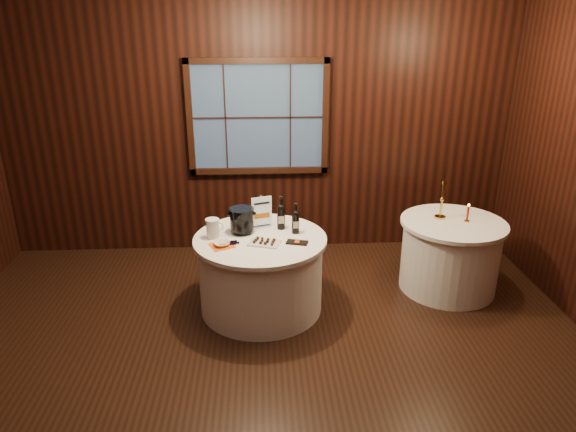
{
  "coord_description": "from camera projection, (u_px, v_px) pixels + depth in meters",
  "views": [
    {
      "loc": [
        0.02,
        -3.5,
        2.74
      ],
      "look_at": [
        0.26,
        0.9,
        1.02
      ],
      "focal_mm": 32.0,
      "sensor_mm": 36.0,
      "label": 1
    }
  ],
  "objects": [
    {
      "name": "main_table",
      "position": [
        261.0,
        273.0,
        5.04
      ],
      "size": [
        1.28,
        1.28,
        0.77
      ],
      "color": "white",
      "rests_on": "ground"
    },
    {
      "name": "brass_candlestick",
      "position": [
        441.0,
        205.0,
        5.32
      ],
      "size": [
        0.12,
        0.12,
        0.41
      ],
      "color": "gold",
      "rests_on": "side_table"
    },
    {
      "name": "side_table",
      "position": [
        450.0,
        255.0,
        5.43
      ],
      "size": [
        1.08,
        1.08,
        0.77
      ],
      "color": "white",
      "rests_on": "ground"
    },
    {
      "name": "glass_pitcher",
      "position": [
        213.0,
        228.0,
        4.87
      ],
      "size": [
        0.17,
        0.13,
        0.19
      ],
      "rotation": [
        0.0,
        0.0,
        0.41
      ],
      "color": "white",
      "rests_on": "main_table"
    },
    {
      "name": "port_bottle_left",
      "position": [
        281.0,
        215.0,
        5.06
      ],
      "size": [
        0.08,
        0.08,
        0.34
      ],
      "rotation": [
        0.0,
        0.0,
        0.01
      ],
      "color": "black",
      "rests_on": "main_table"
    },
    {
      "name": "chocolate_box",
      "position": [
        297.0,
        242.0,
        4.78
      ],
      "size": [
        0.22,
        0.15,
        0.02
      ],
      "primitive_type": "cube",
      "rotation": [
        0.0,
        0.0,
        -0.28
      ],
      "color": "black",
      "rests_on": "main_table"
    },
    {
      "name": "sign_stand",
      "position": [
        261.0,
        216.0,
        5.1
      ],
      "size": [
        0.2,
        0.15,
        0.33
      ],
      "rotation": [
        0.0,
        0.0,
        0.32
      ],
      "color": "silver",
      "rests_on": "main_table"
    },
    {
      "name": "red_candle",
      "position": [
        468.0,
        215.0,
        5.25
      ],
      "size": [
        0.05,
        0.05,
        0.2
      ],
      "color": "gold",
      "rests_on": "side_table"
    },
    {
      "name": "ground",
      "position": [
        263.0,
        371.0,
        4.25
      ],
      "size": [
        6.0,
        6.0,
        0.0
      ],
      "primitive_type": "plane",
      "color": "black",
      "rests_on": "ground"
    },
    {
      "name": "ice_bucket",
      "position": [
        242.0,
        220.0,
        4.97
      ],
      "size": [
        0.25,
        0.25,
        0.25
      ],
      "color": "black",
      "rests_on": "main_table"
    },
    {
      "name": "port_bottle_right",
      "position": [
        296.0,
        220.0,
        4.96
      ],
      "size": [
        0.07,
        0.08,
        0.31
      ],
      "rotation": [
        0.0,
        0.0,
        0.05
      ],
      "color": "black",
      "rests_on": "main_table"
    },
    {
      "name": "grape_bunch",
      "position": [
        234.0,
        243.0,
        4.75
      ],
      "size": [
        0.15,
        0.06,
        0.03
      ],
      "rotation": [
        0.0,
        0.0,
        0.1
      ],
      "color": "black",
      "rests_on": "main_table"
    },
    {
      "name": "back_wall",
      "position": [
        258.0,
        126.0,
        6.0
      ],
      "size": [
        6.0,
        0.1,
        3.0
      ],
      "color": "black",
      "rests_on": "ground"
    },
    {
      "name": "orange_napkin",
      "position": [
        222.0,
        246.0,
        4.72
      ],
      "size": [
        0.27,
        0.27,
        0.0
      ],
      "primitive_type": "cube",
      "rotation": [
        0.0,
        0.0,
        0.43
      ],
      "color": "#DC5212",
      "rests_on": "main_table"
    },
    {
      "name": "cracker_bowl",
      "position": [
        222.0,
        244.0,
        4.72
      ],
      "size": [
        0.18,
        0.18,
        0.03
      ],
      "primitive_type": "imported",
      "rotation": [
        0.0,
        0.0,
        0.35
      ],
      "color": "silver",
      "rests_on": "orange_napkin"
    },
    {
      "name": "chocolate_plate",
      "position": [
        264.0,
        242.0,
        4.76
      ],
      "size": [
        0.33,
        0.27,
        0.04
      ],
      "rotation": [
        0.0,
        0.0,
        -0.3
      ],
      "color": "silver",
      "rests_on": "main_table"
    }
  ]
}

